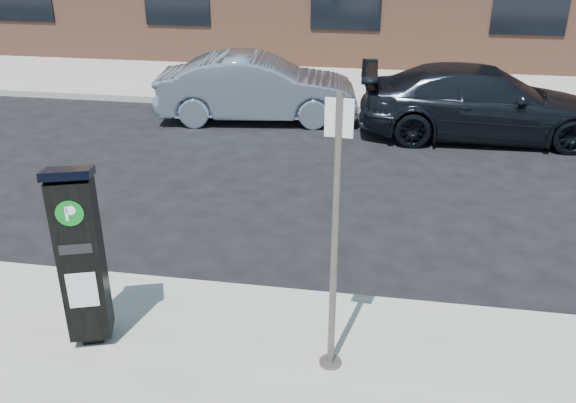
% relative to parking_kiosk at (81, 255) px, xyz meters
% --- Properties ---
extents(ground, '(120.00, 120.00, 0.00)m').
position_rel_parking_kiosk_xyz_m(ground, '(1.50, 1.23, -1.15)').
color(ground, black).
rests_on(ground, ground).
extents(sidewalk_far, '(60.00, 12.00, 0.15)m').
position_rel_parking_kiosk_xyz_m(sidewalk_far, '(1.50, 15.23, -1.08)').
color(sidewalk_far, gray).
rests_on(sidewalk_far, ground).
extents(curb_near, '(60.00, 0.12, 0.16)m').
position_rel_parking_kiosk_xyz_m(curb_near, '(1.50, 1.21, -1.08)').
color(curb_near, '#9E9B93').
rests_on(curb_near, ground).
extents(curb_far, '(60.00, 0.12, 0.16)m').
position_rel_parking_kiosk_xyz_m(curb_far, '(1.50, 9.25, -1.08)').
color(curb_far, '#9E9B93').
rests_on(curb_far, ground).
extents(parking_kiosk, '(0.55, 0.52, 1.95)m').
position_rel_parking_kiosk_xyz_m(parking_kiosk, '(0.00, 0.00, 0.00)').
color(parking_kiosk, black).
rests_on(parking_kiosk, sidewalk_near).
extents(sign_pole, '(0.24, 0.22, 2.74)m').
position_rel_parking_kiosk_xyz_m(sign_pole, '(2.49, 0.01, 0.36)').
color(sign_pole, '#4E4845').
rests_on(sign_pole, sidewalk_near).
extents(car_silver, '(4.58, 2.12, 1.45)m').
position_rel_parking_kiosk_xyz_m(car_silver, '(-0.04, 8.32, -0.42)').
color(car_silver, '#8A9AAF').
rests_on(car_silver, ground).
extents(car_dark, '(5.09, 2.22, 1.46)m').
position_rel_parking_kiosk_xyz_m(car_dark, '(4.78, 7.90, -0.42)').
color(car_dark, black).
rests_on(car_dark, ground).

